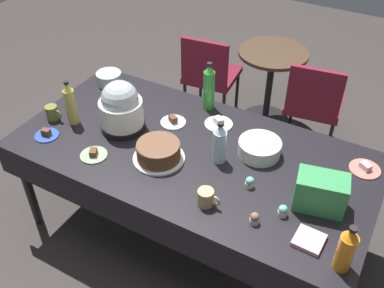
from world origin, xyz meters
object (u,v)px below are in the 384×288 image
Objects in this scene: soda_carton at (321,192)px; round_cafe_table at (271,74)px; glass_salad_bowl at (109,78)px; cupcake_lemon at (250,182)px; dessert_plate_cream at (219,123)px; soda_bottle_water at (220,143)px; coffee_mug_tan at (206,198)px; dessert_plate_white at (173,121)px; maroon_chair_left at (209,72)px; soda_bottle_ginger_ale at (71,104)px; dessert_plate_cobalt at (47,134)px; coffee_mug_olive at (52,113)px; dessert_plate_coral at (365,168)px; cupcake_mint at (255,218)px; potluck_table at (192,158)px; maroon_chair_right at (314,101)px; dessert_plate_sage at (94,154)px; frosted_layer_cake at (159,152)px; soda_bottle_orange_juice at (346,249)px; soda_bottle_lime_soda at (209,87)px; ceramic_snack_bowl at (260,148)px; slow_cooker at (121,108)px; cupcake_rose at (283,211)px.

round_cafe_table is (-0.85, 1.58, -0.35)m from soda_carton.
glass_salad_bowl is 1.43m from cupcake_lemon.
round_cafe_table is (-0.07, 1.20, -0.26)m from dessert_plate_cream.
soda_bottle_water is 2.13× the size of coffee_mug_tan.
maroon_chair_left is (-0.30, 1.10, -0.27)m from dessert_plate_white.
soda_bottle_ginger_ale is at bearing -179.52° from cupcake_lemon.
dessert_plate_white is 1.29× the size of coffee_mug_tan.
dessert_plate_cobalt is 0.19m from coffee_mug_olive.
coffee_mug_tan is at bearing -134.51° from dessert_plate_coral.
dessert_plate_white is 2.48× the size of cupcake_mint.
maroon_chair_right is at bearing 72.32° from potluck_table.
soda_bottle_ginger_ale is at bearing -79.45° from glass_salad_bowl.
coffee_mug_tan is at bearing -45.50° from dessert_plate_white.
coffee_mug_olive is (-1.52, 0.18, 0.02)m from cupcake_mint.
maroon_chair_right is at bearing 60.85° from dessert_plate_sage.
cupcake_mint is at bearing -14.69° from frosted_layer_cake.
dessert_plate_white is 0.20× the size of maroon_chair_right.
round_cafe_table is (0.20, 1.32, -0.26)m from dessert_plate_white.
potluck_table is 2.59× the size of maroon_chair_left.
maroon_chair_left is at bearing -155.47° from round_cafe_table.
cupcake_mint is 0.52m from soda_bottle_water.
dessert_plate_cobalt is at bearing 176.46° from soda_carton.
glass_salad_bowl reaches higher than cupcake_mint.
dessert_plate_coral is at bearing -1.20° from glass_salad_bowl.
maroon_chair_right is at bearing 85.51° from coffee_mug_tan.
frosted_layer_cake is at bearing -155.30° from dessert_plate_coral.
cupcake_lemon is (0.56, 0.05, -0.02)m from frosted_layer_cake.
dessert_plate_white is at bearing 26.17° from coffee_mug_olive.
dessert_plate_white is 0.61× the size of soda_bottle_orange_juice.
potluck_table is 0.46m from coffee_mug_tan.
dessert_plate_sage is at bearing 179.19° from cupcake_mint.
soda_bottle_lime_soda is at bearing -123.02° from maroon_chair_right.
potluck_table is at bearing 148.13° from cupcake_mint.
dessert_plate_sage is 0.63× the size of soda_carton.
potluck_table is 32.59× the size of cupcake_mint.
maroon_chair_right is (0.39, 0.97, -0.27)m from dessert_plate_cream.
ceramic_snack_bowl is 0.86m from soda_bottle_orange_juice.
ceramic_snack_bowl is 0.99× the size of soda_carton.
dessert_plate_cream is 0.59× the size of soda_bottle_ginger_ale.
potluck_table is 0.46m from cupcake_lemon.
frosted_layer_cake is 1.20m from dessert_plate_coral.
slow_cooker reaches higher than soda_bottle_water.
cupcake_rose is 0.24× the size of soda_bottle_water.
dessert_plate_white is 1.22m from dessert_plate_coral.
soda_bottle_ginger_ale is at bearing -139.71° from soda_bottle_lime_soda.
coffee_mug_olive reaches higher than coffee_mug_tan.
soda_bottle_ginger_ale is at bearing 15.07° from coffee_mug_olive.
frosted_layer_cake reaches higher than glass_salad_bowl.
coffee_mug_olive is at bearing 160.76° from dessert_plate_sage.
slow_cooker reaches higher than dessert_plate_sage.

